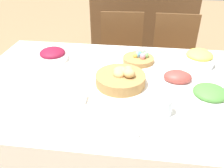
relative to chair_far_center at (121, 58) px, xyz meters
name	(u,v)px	position (x,y,z in m)	size (l,w,h in m)	color
ground_plane	(110,165)	(0.01, -0.94, -0.50)	(12.00, 12.00, 0.00)	#937551
dining_table	(110,128)	(0.01, -0.94, -0.11)	(1.74, 1.16, 0.78)	silver
chair_far_center	(121,58)	(0.00, 0.00, 0.00)	(0.45, 0.45, 0.93)	brown
chair_far_right	(173,60)	(0.52, 0.00, 0.00)	(0.43, 0.43, 0.93)	brown
sideboard	(142,30)	(0.19, 0.94, -0.03)	(1.32, 0.44, 0.94)	brown
bread_basket	(121,78)	(0.08, -0.95, 0.32)	(0.30, 0.30, 0.12)	#9E7542
egg_basket	(139,58)	(0.18, -0.63, 0.30)	(0.22, 0.22, 0.08)	#9E7542
ham_platter	(178,78)	(0.43, -0.88, 0.30)	(0.27, 0.19, 0.08)	white
pineapple_bowl	(199,58)	(0.59, -0.63, 0.33)	(0.21, 0.21, 0.11)	silver
green_salad_bowl	(209,96)	(0.57, -1.09, 0.33)	(0.21, 0.21, 0.10)	white
beet_salad_bowl	(53,55)	(-0.44, -0.68, 0.32)	(0.21, 0.21, 0.09)	white
dinner_plate	(115,128)	(0.09, -1.35, 0.28)	(0.25, 0.25, 0.01)	white
fork	(84,125)	(-0.05, -1.35, 0.28)	(0.02, 0.16, 0.00)	silver
knife	(147,131)	(0.24, -1.35, 0.28)	(0.02, 0.16, 0.00)	silver
spoon	(153,131)	(0.27, -1.35, 0.28)	(0.02, 0.16, 0.00)	silver
drinking_cup	(164,106)	(0.33, -1.21, 0.33)	(0.08, 0.08, 0.09)	silver
butter_dish	(76,98)	(-0.15, -1.15, 0.30)	(0.12, 0.07, 0.03)	white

